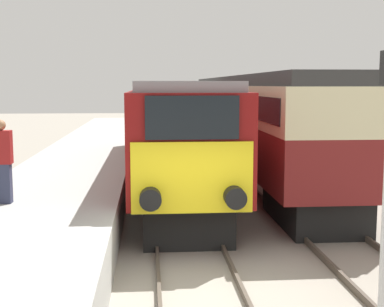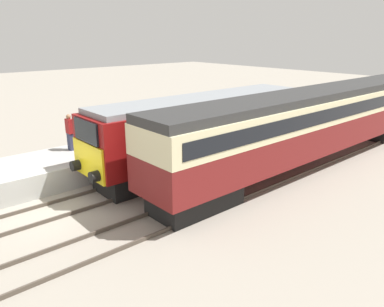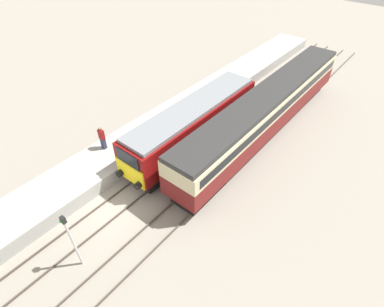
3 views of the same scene
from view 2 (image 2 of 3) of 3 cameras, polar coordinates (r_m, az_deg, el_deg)
ground_plane at (r=15.62m, az=-21.00°, el=-8.48°), size 120.00×120.00×0.00m
platform_left at (r=21.72m, az=-4.43°, el=1.44°), size 3.50×50.00×1.05m
rails_near_track at (r=17.67m, az=-5.76°, el=-4.03°), size 1.51×60.00×0.14m
rails_far_track at (r=15.23m, az=1.76°, el=-7.62°), size 1.50×60.00×0.14m
locomotive at (r=18.93m, az=1.74°, el=3.81°), size 2.70×12.99×3.68m
passenger_carriage at (r=20.51m, az=18.49°, el=5.02°), size 2.75×21.21×3.93m
person_on_platform at (r=19.50m, az=-18.10°, el=3.09°), size 0.44×0.26×1.82m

